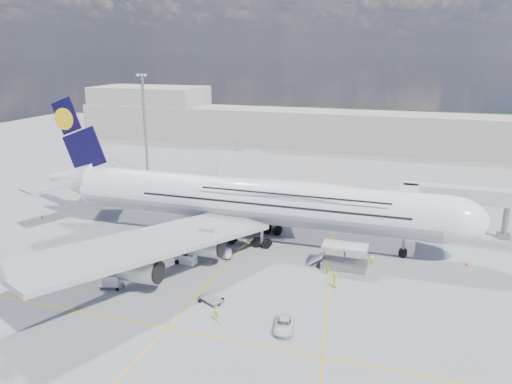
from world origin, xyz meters
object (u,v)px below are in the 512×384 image
(dolly_row_c, at_px, (134,257))
(service_van, at_px, (284,325))
(cargo_loader, at_px, (343,260))
(cone_tail, at_px, (42,217))
(cone_wing_left_outer, at_px, (211,189))
(jet_bridge, at_px, (438,198))
(dolly_back, at_px, (46,252))
(light_mast, at_px, (145,123))
(cone_nose, at_px, (467,264))
(cone_wing_right_outer, at_px, (147,281))
(cone_wing_right_inner, at_px, (213,263))
(catering_truck_inner, at_px, (196,202))
(crew_loader, at_px, (327,269))
(crew_nose, at_px, (372,260))
(airliner, at_px, (252,200))
(crew_van, at_px, (335,280))
(dolly_nose_near, at_px, (224,253))
(dolly_row_a, at_px, (165,243))
(dolly_nose_far, at_px, (211,299))
(baggage_tug, at_px, (186,258))
(dolly_row_b, at_px, (112,280))
(crew_tug, at_px, (216,315))
(cone_wing_left_inner, at_px, (230,213))
(crew_wing, at_px, (189,257))
(catering_truck_outer, at_px, (249,185))

(dolly_row_c, distance_m, service_van, 28.28)
(cargo_loader, height_order, cone_tail, cargo_loader)
(dolly_row_c, distance_m, cone_wing_left_outer, 41.36)
(jet_bridge, relative_size, dolly_back, 5.38)
(light_mast, relative_size, cone_tail, 48.07)
(jet_bridge, height_order, cone_nose, jet_bridge)
(cone_wing_right_outer, bearing_deg, cone_wing_left_outer, 102.35)
(cone_nose, height_order, cone_wing_right_inner, cone_nose)
(dolly_row_c, relative_size, catering_truck_inner, 0.46)
(service_van, height_order, crew_loader, crew_loader)
(jet_bridge, height_order, crew_nose, jet_bridge)
(airliner, bearing_deg, dolly_back, -149.81)
(crew_loader, bearing_deg, crew_van, -34.65)
(airliner, height_order, jet_bridge, airliner)
(dolly_nose_near, xyz_separation_m, cone_wing_right_inner, (-0.79, -2.63, -0.64))
(dolly_row_a, relative_size, dolly_nose_far, 0.88)
(catering_truck_inner, relative_size, crew_nose, 4.23)
(baggage_tug, bearing_deg, cone_tail, 169.57)
(light_mast, distance_m, dolly_row_b, 65.77)
(dolly_row_c, height_order, cone_nose, dolly_row_c)
(light_mast, bearing_deg, service_van, -49.10)
(cone_nose, distance_m, cone_wing_left_outer, 58.72)
(airliner, bearing_deg, cone_wing_right_outer, -112.77)
(dolly_row_c, xyz_separation_m, dolly_back, (-15.08, -1.22, -0.69))
(cone_tail, bearing_deg, service_van, -23.68)
(light_mast, distance_m, crew_van, 75.65)
(dolly_row_a, bearing_deg, crew_van, -7.85)
(dolly_row_c, bearing_deg, crew_nose, 34.92)
(service_van, bearing_deg, jet_bridge, 55.72)
(service_van, xyz_separation_m, cone_wing_right_inner, (-14.92, 14.36, -0.39))
(crew_loader, distance_m, crew_van, 3.78)
(jet_bridge, distance_m, crew_van, 28.42)
(dolly_row_b, xyz_separation_m, crew_loader, (26.89, 13.00, -0.18))
(crew_tug, bearing_deg, catering_truck_inner, 129.99)
(jet_bridge, relative_size, cone_wing_left_inner, 36.71)
(crew_nose, distance_m, crew_loader, 7.90)
(jet_bridge, xyz_separation_m, crew_wing, (-35.35, -23.44, -5.99))
(cargo_loader, distance_m, crew_tug, 23.05)
(dolly_row_c, bearing_deg, cone_wing_left_inner, 96.38)
(dolly_nose_far, relative_size, crew_wing, 2.11)
(cone_wing_right_outer, bearing_deg, baggage_tug, 72.29)
(crew_van, height_order, cone_nose, crew_van)
(dolly_nose_far, bearing_deg, cone_tail, -177.48)
(cone_wing_left_outer, bearing_deg, dolly_row_a, -78.76)
(crew_wing, bearing_deg, dolly_nose_near, -37.49)
(catering_truck_outer, xyz_separation_m, crew_nose, (30.37, -31.68, -0.92))
(crew_loader, bearing_deg, cone_wing_right_outer, -127.29)
(service_van, relative_size, crew_nose, 2.55)
(catering_truck_outer, height_order, crew_nose, catering_truck_outer)
(dolly_nose_far, distance_m, service_van, 11.10)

